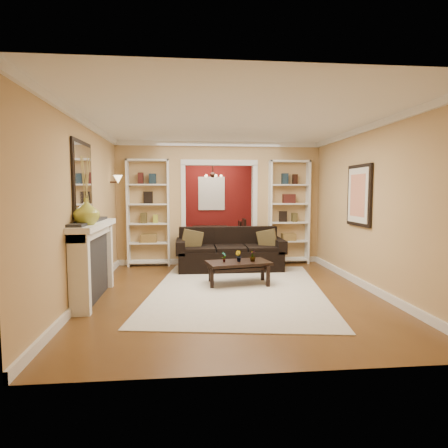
{
  "coord_description": "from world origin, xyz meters",
  "views": [
    {
      "loc": [
        -0.7,
        -7.16,
        1.63
      ],
      "look_at": [
        -0.09,
        -0.8,
        1.06
      ],
      "focal_mm": 30.0,
      "sensor_mm": 36.0,
      "label": 1
    }
  ],
  "objects": [
    {
      "name": "floor",
      "position": [
        0.0,
        0.0,
        0.0
      ],
      "size": [
        8.0,
        8.0,
        0.0
      ],
      "primitive_type": "plane",
      "color": "brown",
      "rests_on": "ground"
    },
    {
      "name": "ceiling",
      "position": [
        0.0,
        0.0,
        2.7
      ],
      "size": [
        8.0,
        8.0,
        0.0
      ],
      "primitive_type": "plane",
      "rotation": [
        3.14,
        0.0,
        0.0
      ],
      "color": "white",
      "rests_on": "ground"
    },
    {
      "name": "wall_back",
      "position": [
        0.0,
        4.0,
        1.35
      ],
      "size": [
        8.0,
        0.0,
        8.0
      ],
      "primitive_type": "plane",
      "rotation": [
        1.57,
        0.0,
        0.0
      ],
      "color": "tan",
      "rests_on": "ground"
    },
    {
      "name": "wall_front",
      "position": [
        0.0,
        -4.0,
        1.35
      ],
      "size": [
        8.0,
        0.0,
        8.0
      ],
      "primitive_type": "plane",
      "rotation": [
        -1.57,
        0.0,
        0.0
      ],
      "color": "tan",
      "rests_on": "ground"
    },
    {
      "name": "wall_left",
      "position": [
        -2.25,
        0.0,
        1.35
      ],
      "size": [
        0.0,
        8.0,
        8.0
      ],
      "primitive_type": "plane",
      "rotation": [
        1.57,
        0.0,
        1.57
      ],
      "color": "tan",
      "rests_on": "ground"
    },
    {
      "name": "wall_right",
      "position": [
        2.25,
        0.0,
        1.35
      ],
      "size": [
        0.0,
        8.0,
        8.0
      ],
      "primitive_type": "plane",
      "rotation": [
        1.57,
        0.0,
        -1.57
      ],
      "color": "tan",
      "rests_on": "ground"
    },
    {
      "name": "partition_wall",
      "position": [
        0.0,
        1.2,
        1.35
      ],
      "size": [
        4.5,
        0.15,
        2.7
      ],
      "primitive_type": "cube",
      "color": "tan",
      "rests_on": "floor"
    },
    {
      "name": "red_back_panel",
      "position": [
        0.0,
        3.97,
        1.32
      ],
      "size": [
        4.44,
        0.04,
        2.64
      ],
      "primitive_type": "cube",
      "color": "maroon",
      "rests_on": "floor"
    },
    {
      "name": "dining_window",
      "position": [
        0.0,
        3.93,
        1.55
      ],
      "size": [
        0.78,
        0.03,
        0.98
      ],
      "primitive_type": "cube",
      "color": "#8CA5CC",
      "rests_on": "wall_back"
    },
    {
      "name": "area_rug",
      "position": [
        0.1,
        -1.16,
        0.01
      ],
      "size": [
        3.25,
        4.17,
        0.01
      ],
      "primitive_type": "cube",
      "rotation": [
        0.0,
        0.0,
        -0.15
      ],
      "color": "beige",
      "rests_on": "floor"
    },
    {
      "name": "sofa",
      "position": [
        0.16,
        0.45,
        0.43
      ],
      "size": [
        2.2,
        0.95,
        0.86
      ],
      "primitive_type": "cube",
      "color": "black",
      "rests_on": "floor"
    },
    {
      "name": "pillow_left",
      "position": [
        -0.62,
        0.43,
        0.62
      ],
      "size": [
        0.41,
        0.15,
        0.4
      ],
      "primitive_type": "cube",
      "rotation": [
        0.0,
        0.0,
        0.08
      ],
      "color": "brown",
      "rests_on": "sofa"
    },
    {
      "name": "pillow_right",
      "position": [
        0.94,
        0.43,
        0.61
      ],
      "size": [
        0.4,
        0.25,
        0.39
      ],
      "primitive_type": "cube",
      "rotation": [
        0.0,
        0.0,
        -0.39
      ],
      "color": "brown",
      "rests_on": "sofa"
    },
    {
      "name": "coffee_table",
      "position": [
        0.16,
        -0.82,
        0.2
      ],
      "size": [
        1.16,
        0.78,
        0.41
      ],
      "primitive_type": "cube",
      "rotation": [
        0.0,
        0.0,
        0.2
      ],
      "color": "black",
      "rests_on": "floor"
    },
    {
      "name": "plant_left",
      "position": [
        -0.09,
        -0.82,
        0.49
      ],
      "size": [
        0.1,
        0.11,
        0.17
      ],
      "primitive_type": "imported",
      "rotation": [
        0.0,
        0.0,
        0.99
      ],
      "color": "#336626",
      "rests_on": "coffee_table"
    },
    {
      "name": "plant_center",
      "position": [
        0.16,
        -0.82,
        0.5
      ],
      "size": [
        0.13,
        0.13,
        0.19
      ],
      "primitive_type": "imported",
      "rotation": [
        0.0,
        0.0,
        2.41
      ],
      "color": "#336626",
      "rests_on": "coffee_table"
    },
    {
      "name": "plant_right",
      "position": [
        0.41,
        -0.82,
        0.5
      ],
      "size": [
        0.15,
        0.15,
        0.19
      ],
      "primitive_type": "imported",
      "rotation": [
        0.0,
        0.0,
        4.08
      ],
      "color": "#336626",
      "rests_on": "coffee_table"
    },
    {
      "name": "bookshelf_left",
      "position": [
        -1.55,
        1.03,
        1.15
      ],
      "size": [
        0.9,
        0.3,
        2.3
      ],
      "primitive_type": "cube",
      "color": "white",
      "rests_on": "floor"
    },
    {
      "name": "bookshelf_right",
      "position": [
        1.55,
        1.03,
        1.15
      ],
      "size": [
        0.9,
        0.3,
        2.3
      ],
      "primitive_type": "cube",
      "color": "white",
      "rests_on": "floor"
    },
    {
      "name": "fireplace",
      "position": [
        -2.09,
        -1.5,
        0.58
      ],
      "size": [
        0.32,
        1.7,
        1.16
      ],
      "primitive_type": "cube",
      "color": "white",
      "rests_on": "floor"
    },
    {
      "name": "vase",
      "position": [
        -2.09,
        -1.88,
        1.34
      ],
      "size": [
        0.41,
        0.41,
        0.37
      ],
      "primitive_type": "imported",
      "rotation": [
        0.0,
        0.0,
        0.16
      ],
      "color": "#A7AE38",
      "rests_on": "fireplace"
    },
    {
      "name": "mirror",
      "position": [
        -2.23,
        -1.5,
        1.8
      ],
      "size": [
        0.03,
        0.95,
        1.1
      ],
      "primitive_type": "cube",
      "color": "silver",
      "rests_on": "wall_left"
    },
    {
      "name": "wall_sconce",
      "position": [
        -2.15,
        0.55,
        1.83
      ],
      "size": [
        0.18,
        0.18,
        0.22
      ],
      "primitive_type": "cube",
      "color": "#FFE0A5",
      "rests_on": "wall_left"
    },
    {
      "name": "framed_art",
      "position": [
        2.21,
        -1.0,
        1.55
      ],
      "size": [
        0.04,
        0.85,
        1.05
      ],
      "primitive_type": "cube",
      "color": "black",
      "rests_on": "wall_right"
    },
    {
      "name": "dining_table",
      "position": [
        -0.03,
        2.81,
        0.31
      ],
      "size": [
        1.79,
        1.0,
        0.63
      ],
      "primitive_type": "imported",
      "rotation": [
        0.0,
        0.0,
        1.57
      ],
      "color": "black",
      "rests_on": "floor"
    },
    {
      "name": "dining_chair_nw",
      "position": [
        -0.58,
        2.51,
        0.38
      ],
      "size": [
        0.46,
        0.46,
        0.77
      ],
      "primitive_type": "cube",
      "rotation": [
        0.0,
        0.0,
        1.8
      ],
      "color": "black",
      "rests_on": "floor"
    },
    {
      "name": "dining_chair_ne",
      "position": [
        0.52,
        2.51,
        0.46
      ],
      "size": [
        0.52,
        0.52,
        0.93
      ],
      "primitive_type": "cube",
      "rotation": [
        0.0,
        0.0,
        -1.71
      ],
      "color": "black",
      "rests_on": "floor"
    },
    {
      "name": "dining_chair_sw",
      "position": [
        -0.58,
        3.11,
        0.43
      ],
      "size": [
        0.53,
        0.53,
        0.86
      ],
      "primitive_type": "cube",
      "rotation": [
        0.0,
        0.0,
        1.27
      ],
      "color": "black",
      "rests_on": "floor"
    },
    {
      "name": "dining_chair_se",
      "position": [
        0.52,
        3.11,
        0.41
      ],
      "size": [
        0.52,
        0.52,
        0.81
      ],
      "primitive_type": "cube",
      "rotation": [
        0.0,
        0.0,
        -1.95
      ],
      "color": "black",
      "rests_on": "floor"
    },
    {
      "name": "chandelier",
      "position": [
        0.0,
        2.7,
        2.02
      ],
      "size": [
        0.5,
        0.5,
        0.3
      ],
      "primitive_type": "cube",
      "color": "#311C16",
      "rests_on": "ceiling"
    }
  ]
}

